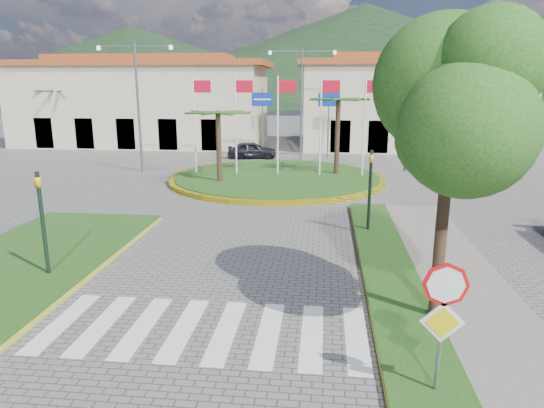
# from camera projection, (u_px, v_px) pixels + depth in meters

# --- Properties ---
(sidewalk_right) EXTENTS (4.00, 28.00, 0.15)m
(sidewalk_right) POSITION_uv_depth(u_px,v_px,m) (497.00, 398.00, 8.74)
(sidewalk_right) COLOR gray
(sidewalk_right) RESTS_ON ground
(verge_right) EXTENTS (1.60, 28.00, 0.18)m
(verge_right) POSITION_uv_depth(u_px,v_px,m) (429.00, 393.00, 8.86)
(verge_right) COLOR #1A4112
(verge_right) RESTS_ON ground
(crosswalk) EXTENTS (8.00, 3.00, 0.01)m
(crosswalk) POSITION_uv_depth(u_px,v_px,m) (201.00, 329.00, 11.32)
(crosswalk) COLOR silver
(crosswalk) RESTS_ON ground
(roundabout_island) EXTENTS (12.70, 12.70, 6.00)m
(roundabout_island) POSITION_uv_depth(u_px,v_px,m) (277.00, 177.00, 28.64)
(roundabout_island) COLOR yellow
(roundabout_island) RESTS_ON ground
(stop_sign) EXTENTS (0.80, 0.11, 2.65)m
(stop_sign) POSITION_uv_depth(u_px,v_px,m) (443.00, 309.00, 8.41)
(stop_sign) COLOR slate
(stop_sign) RESTS_ON ground
(deciduous_tree) EXTENTS (3.60, 3.60, 6.80)m
(deciduous_tree) POSITION_uv_depth(u_px,v_px,m) (453.00, 103.00, 10.45)
(deciduous_tree) COLOR black
(deciduous_tree) RESTS_ON ground
(traffic_light_left) EXTENTS (0.15, 0.18, 3.20)m
(traffic_light_left) POSITION_uv_depth(u_px,v_px,m) (42.00, 215.00, 13.81)
(traffic_light_left) COLOR black
(traffic_light_left) RESTS_ON ground
(traffic_light_right) EXTENTS (0.15, 0.18, 3.20)m
(traffic_light_right) POSITION_uv_depth(u_px,v_px,m) (370.00, 184.00, 18.09)
(traffic_light_right) COLOR black
(traffic_light_right) RESTS_ON ground
(traffic_light_far) EXTENTS (0.18, 0.15, 3.20)m
(traffic_light_far) POSITION_uv_depth(u_px,v_px,m) (406.00, 141.00, 31.22)
(traffic_light_far) COLOR black
(traffic_light_far) RESTS_ON ground
(direction_sign_west) EXTENTS (1.60, 0.14, 5.20)m
(direction_sign_west) POSITION_uv_depth(u_px,v_px,m) (262.00, 111.00, 36.68)
(direction_sign_west) COLOR slate
(direction_sign_west) RESTS_ON ground
(direction_sign_east) EXTENTS (1.60, 0.14, 5.20)m
(direction_sign_east) POSITION_uv_depth(u_px,v_px,m) (329.00, 111.00, 36.15)
(direction_sign_east) COLOR slate
(direction_sign_east) RESTS_ON ground
(street_lamp_centre) EXTENTS (4.80, 0.16, 8.00)m
(street_lamp_centre) POSITION_uv_depth(u_px,v_px,m) (301.00, 99.00, 35.20)
(street_lamp_centre) COLOR slate
(street_lamp_centre) RESTS_ON ground
(street_lamp_west) EXTENTS (4.80, 0.16, 8.00)m
(street_lamp_west) POSITION_uv_depth(u_px,v_px,m) (138.00, 101.00, 30.46)
(street_lamp_west) COLOR slate
(street_lamp_west) RESTS_ON ground
(building_left) EXTENTS (23.32, 9.54, 8.05)m
(building_left) POSITION_uv_depth(u_px,v_px,m) (143.00, 102.00, 44.63)
(building_left) COLOR beige
(building_left) RESTS_ON ground
(building_right) EXTENTS (19.08, 9.54, 8.05)m
(building_right) POSITION_uv_depth(u_px,v_px,m) (409.00, 103.00, 42.10)
(building_right) COLOR beige
(building_right) RESTS_ON ground
(hill_far_west) EXTENTS (140.00, 140.00, 22.00)m
(hill_far_west) POSITION_uv_depth(u_px,v_px,m) (134.00, 64.00, 145.59)
(hill_far_west) COLOR black
(hill_far_west) RESTS_ON ground
(hill_far_mid) EXTENTS (180.00, 180.00, 30.00)m
(hill_far_mid) POSITION_uv_depth(u_px,v_px,m) (365.00, 53.00, 156.52)
(hill_far_mid) COLOR black
(hill_far_mid) RESTS_ON ground
(hill_near_back) EXTENTS (110.00, 110.00, 16.00)m
(hill_near_back) POSITION_uv_depth(u_px,v_px,m) (280.00, 74.00, 131.93)
(hill_near_back) COLOR black
(hill_near_back) RESTS_ON ground
(white_van) EXTENTS (4.25, 2.47, 1.11)m
(white_van) POSITION_uv_depth(u_px,v_px,m) (209.00, 142.00, 42.40)
(white_van) COLOR #BCBBBE
(white_van) RESTS_ON ground
(car_dark_a) EXTENTS (3.89, 1.98, 1.27)m
(car_dark_a) POSITION_uv_depth(u_px,v_px,m) (252.00, 150.00, 36.93)
(car_dark_a) COLOR black
(car_dark_a) RESTS_ON ground
(car_dark_b) EXTENTS (4.16, 2.57, 1.29)m
(car_dark_b) POSITION_uv_depth(u_px,v_px,m) (360.00, 143.00, 40.98)
(car_dark_b) COLOR black
(car_dark_b) RESTS_ON ground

